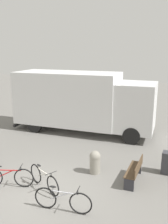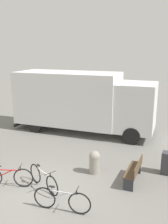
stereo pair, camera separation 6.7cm
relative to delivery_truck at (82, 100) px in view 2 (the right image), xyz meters
The scene contains 7 objects.
ground_plane 6.84m from the delivery_truck, 76.03° to the right, with size 60.00×60.00×0.00m, color slate.
delivery_truck is the anchor object (origin of this frame).
park_bench 6.23m from the delivery_truck, 45.92° to the right, with size 0.45×1.46×0.81m.
bicycle_near 6.73m from the delivery_truck, 87.29° to the right, with size 1.68×0.74×0.79m.
bicycle_middle 6.49m from the delivery_truck, 76.23° to the right, with size 1.65×0.79×0.79m.
bicycle_far 7.59m from the delivery_truck, 68.76° to the right, with size 1.77×0.48×0.79m.
bollard_near_bench 5.29m from the delivery_truck, 58.63° to the right, with size 0.43×0.43×0.91m.
Camera 2 is at (4.47, -6.12, 4.70)m, focal length 40.00 mm.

